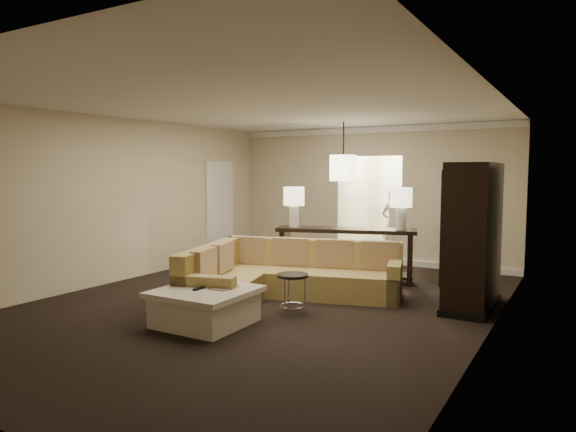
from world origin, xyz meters
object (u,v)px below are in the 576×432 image
Objects in this scene: console_table at (346,250)px; person at (394,221)px; armoire at (473,239)px; sectional_sofa at (281,277)px; drink_table at (293,285)px; coffee_table at (205,306)px.

person is at bearing 71.01° from console_table.
armoire is 1.19× the size of person.
sectional_sofa reaches higher than drink_table.
console_table is at bearing 161.65° from armoire.
console_table is 2.23m from drink_table.
sectional_sofa is 1.68m from console_table.
drink_table is 0.31× the size of person.
console_table reaches higher than sectional_sofa.
coffee_table is 0.66× the size of person.
person reaches higher than console_table.
sectional_sofa is at bearing 86.65° from person.
person reaches higher than sectional_sofa.
coffee_table is (-0.15, -1.56, -0.11)m from sectional_sofa.
sectional_sofa is 2.64× the size of coffee_table.
coffee_table is at bearing 86.71° from person.
armoire is at bearing -35.44° from console_table.
person reaches higher than drink_table.
console_table is at bearing 95.50° from drink_table.
armoire is at bearing 4.25° from sectional_sofa.
console_table is 2.32m from person.
armoire reaches higher than coffee_table.
coffee_table is 3.72m from armoire.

